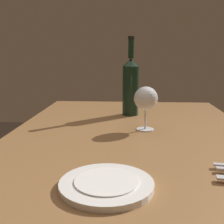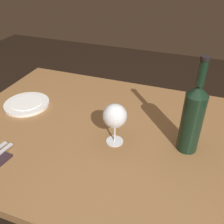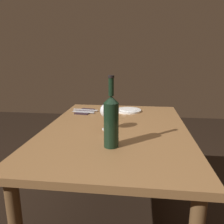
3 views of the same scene
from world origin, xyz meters
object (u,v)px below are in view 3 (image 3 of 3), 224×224
(folded_napkin, at_px, (85,111))
(wine_bottle, at_px, (111,120))
(wine_glass_left, at_px, (107,111))
(fork_outer, at_px, (83,112))
(fork_inner, at_px, (84,111))
(dinner_plate, at_px, (128,110))
(table_knife, at_px, (86,110))

(folded_napkin, bearing_deg, wine_bottle, -156.08)
(wine_glass_left, distance_m, fork_outer, 0.45)
(fork_outer, bearing_deg, fork_inner, 0.00)
(wine_bottle, relative_size, fork_outer, 2.00)
(wine_glass_left, height_order, dinner_plate, wine_glass_left)
(wine_bottle, height_order, fork_outer, wine_bottle)
(folded_napkin, bearing_deg, table_knife, 0.00)
(fork_inner, distance_m, fork_outer, 0.02)
(folded_napkin, distance_m, fork_outer, 0.05)
(wine_bottle, distance_m, fork_outer, 0.71)
(fork_inner, bearing_deg, dinner_plate, -76.13)
(wine_bottle, relative_size, table_knife, 1.71)
(fork_outer, bearing_deg, dinner_plate, -72.37)
(folded_napkin, bearing_deg, fork_outer, 180.00)
(wine_bottle, bearing_deg, dinner_plate, -3.88)
(fork_outer, bearing_deg, wine_glass_left, -146.30)
(fork_inner, relative_size, table_knife, 0.86)
(wine_bottle, bearing_deg, wine_glass_left, 12.24)
(dinner_plate, relative_size, folded_napkin, 1.03)
(dinner_plate, xyz_separation_m, folded_napkin, (-0.06, 0.35, -0.00))
(folded_napkin, xyz_separation_m, fork_outer, (-0.05, 0.00, 0.01))
(fork_inner, distance_m, table_knife, 0.06)
(wine_glass_left, relative_size, dinner_plate, 0.80)
(folded_napkin, bearing_deg, wine_glass_left, -149.58)
(folded_napkin, bearing_deg, fork_inner, 180.00)
(wine_glass_left, height_order, fork_inner, wine_glass_left)
(wine_bottle, height_order, dinner_plate, wine_bottle)
(wine_bottle, distance_m, fork_inner, 0.73)
(dinner_plate, height_order, folded_napkin, dinner_plate)
(wine_glass_left, height_order, wine_bottle, wine_bottle)
(table_knife, bearing_deg, folded_napkin, 180.00)
(fork_outer, bearing_deg, wine_bottle, -154.42)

